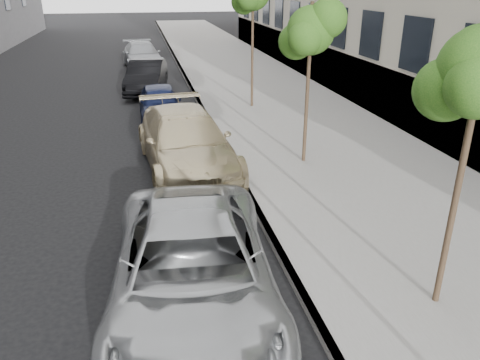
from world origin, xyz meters
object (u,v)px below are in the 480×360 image
object	(u,v)px
tree_mid	(312,30)
sedan_blue	(160,103)
minivan	(193,269)
sedan_black	(147,77)
suv	(186,142)
sedan_rear	(142,55)

from	to	relation	value
tree_mid	sedan_blue	world-z (taller)	tree_mid
minivan	tree_mid	bearing A→B (deg)	60.87
minivan	sedan_blue	distance (m)	11.40
tree_mid	minivan	xyz separation A→B (m)	(-3.84, -5.75, -2.95)
tree_mid	sedan_black	bearing A→B (deg)	111.43
minivan	sedan_blue	world-z (taller)	minivan
minivan	suv	size ratio (longest dim) A/B	0.98
minivan	suv	world-z (taller)	suv
suv	tree_mid	bearing A→B (deg)	-11.25
suv	sedan_black	xyz separation A→B (m)	(-0.82, 10.21, -0.08)
tree_mid	sedan_blue	xyz separation A→B (m)	(-3.78, 5.66, -3.05)
sedan_blue	sedan_rear	world-z (taller)	sedan_rear
suv	sedan_blue	world-z (taller)	suv
tree_mid	sedan_black	world-z (taller)	tree_mid
minivan	sedan_rear	bearing A→B (deg)	95.62
tree_mid	suv	size ratio (longest dim) A/B	0.78
tree_mid	sedan_blue	distance (m)	7.46
minivan	sedan_black	size ratio (longest dim) A/B	1.22
suv	sedan_rear	xyz separation A→B (m)	(-0.91, 17.07, -0.07)
sedan_blue	sedan_rear	xyz separation A→B (m)	(-0.46, 11.77, 0.09)
sedan_black	sedan_rear	size ratio (longest dim) A/B	0.87
tree_mid	sedan_blue	bearing A→B (deg)	123.77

